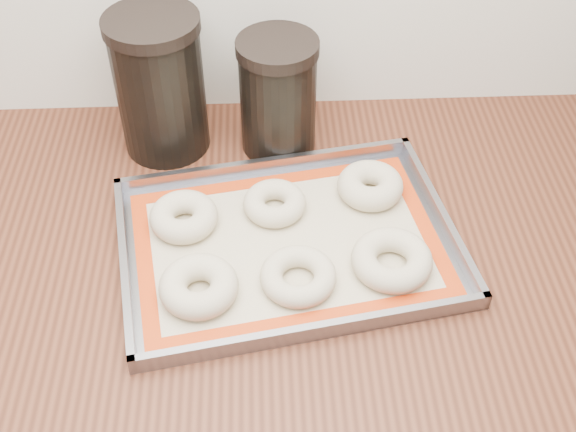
{
  "coord_description": "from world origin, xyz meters",
  "views": [
    {
      "loc": [
        -0.26,
        0.97,
        1.64
      ],
      "look_at": [
        -0.23,
        1.66,
        0.96
      ],
      "focal_mm": 45.0,
      "sensor_mm": 36.0,
      "label": 1
    }
  ],
  "objects_px": {
    "bagel_back_right": "(370,186)",
    "canister_mid": "(278,96)",
    "bagel_front_mid": "(298,276)",
    "bagel_front_left": "(199,286)",
    "bagel_back_left": "(184,217)",
    "bagel_back_mid": "(275,203)",
    "canister_left": "(160,85)",
    "bagel_front_right": "(392,260)",
    "baking_tray": "(288,243)"
  },
  "relations": [
    {
      "from": "bagel_front_left",
      "to": "baking_tray",
      "type": "bearing_deg",
      "value": 35.9
    },
    {
      "from": "bagel_front_mid",
      "to": "canister_mid",
      "type": "relative_size",
      "value": 0.53
    },
    {
      "from": "bagel_back_right",
      "to": "canister_left",
      "type": "distance_m",
      "value": 0.35
    },
    {
      "from": "bagel_front_left",
      "to": "canister_left",
      "type": "distance_m",
      "value": 0.34
    },
    {
      "from": "bagel_front_mid",
      "to": "bagel_back_left",
      "type": "distance_m",
      "value": 0.19
    },
    {
      "from": "bagel_back_mid",
      "to": "bagel_back_right",
      "type": "xyz_separation_m",
      "value": [
        0.14,
        0.03,
        0.0
      ]
    },
    {
      "from": "baking_tray",
      "to": "bagel_back_mid",
      "type": "height_order",
      "value": "bagel_back_mid"
    },
    {
      "from": "bagel_back_left",
      "to": "canister_mid",
      "type": "relative_size",
      "value": 0.51
    },
    {
      "from": "bagel_back_left",
      "to": "canister_mid",
      "type": "bearing_deg",
      "value": 52.48
    },
    {
      "from": "bagel_back_mid",
      "to": "canister_left",
      "type": "height_order",
      "value": "canister_left"
    },
    {
      "from": "baking_tray",
      "to": "bagel_front_mid",
      "type": "relative_size",
      "value": 5.03
    },
    {
      "from": "baking_tray",
      "to": "bagel_front_mid",
      "type": "xyz_separation_m",
      "value": [
        0.01,
        -0.07,
        0.01
      ]
    },
    {
      "from": "baking_tray",
      "to": "canister_mid",
      "type": "relative_size",
      "value": 2.68
    },
    {
      "from": "bagel_back_left",
      "to": "canister_left",
      "type": "xyz_separation_m",
      "value": [
        -0.04,
        0.19,
        0.09
      ]
    },
    {
      "from": "bagel_back_left",
      "to": "canister_mid",
      "type": "distance_m",
      "value": 0.24
    },
    {
      "from": "bagel_back_right",
      "to": "bagel_back_mid",
      "type": "bearing_deg",
      "value": -168.82
    },
    {
      "from": "baking_tray",
      "to": "bagel_front_mid",
      "type": "height_order",
      "value": "bagel_front_mid"
    },
    {
      "from": "bagel_back_left",
      "to": "canister_left",
      "type": "height_order",
      "value": "canister_left"
    },
    {
      "from": "bagel_front_mid",
      "to": "bagel_front_right",
      "type": "distance_m",
      "value": 0.13
    },
    {
      "from": "bagel_back_right",
      "to": "baking_tray",
      "type": "bearing_deg",
      "value": -142.92
    },
    {
      "from": "bagel_front_left",
      "to": "bagel_back_right",
      "type": "distance_m",
      "value": 0.31
    },
    {
      "from": "canister_left",
      "to": "bagel_front_mid",
      "type": "bearing_deg",
      "value": -57.88
    },
    {
      "from": "bagel_back_left",
      "to": "bagel_back_mid",
      "type": "bearing_deg",
      "value": 10.56
    },
    {
      "from": "baking_tray",
      "to": "bagel_back_right",
      "type": "relative_size",
      "value": 5.21
    },
    {
      "from": "bagel_back_mid",
      "to": "bagel_front_left",
      "type": "bearing_deg",
      "value": -123.81
    },
    {
      "from": "bagel_back_left",
      "to": "bagel_front_right",
      "type": "bearing_deg",
      "value": -18.4
    },
    {
      "from": "bagel_back_mid",
      "to": "bagel_back_right",
      "type": "distance_m",
      "value": 0.15
    },
    {
      "from": "canister_left",
      "to": "bagel_front_right",
      "type": "bearing_deg",
      "value": -41.92
    },
    {
      "from": "canister_left",
      "to": "bagel_back_right",
      "type": "bearing_deg",
      "value": -24.55
    },
    {
      "from": "bagel_back_mid",
      "to": "bagel_back_right",
      "type": "height_order",
      "value": "bagel_back_right"
    },
    {
      "from": "baking_tray",
      "to": "bagel_back_mid",
      "type": "bearing_deg",
      "value": 103.79
    },
    {
      "from": "bagel_back_right",
      "to": "canister_mid",
      "type": "height_order",
      "value": "canister_mid"
    },
    {
      "from": "bagel_back_left",
      "to": "bagel_back_right",
      "type": "relative_size",
      "value": 0.99
    },
    {
      "from": "bagel_front_right",
      "to": "bagel_back_left",
      "type": "relative_size",
      "value": 1.12
    },
    {
      "from": "bagel_back_right",
      "to": "canister_mid",
      "type": "relative_size",
      "value": 0.51
    },
    {
      "from": "bagel_back_left",
      "to": "canister_mid",
      "type": "xyz_separation_m",
      "value": [
        0.14,
        0.18,
        0.07
      ]
    },
    {
      "from": "bagel_front_right",
      "to": "bagel_back_left",
      "type": "xyz_separation_m",
      "value": [
        -0.28,
        0.09,
        0.0
      ]
    },
    {
      "from": "bagel_front_mid",
      "to": "bagel_back_right",
      "type": "height_order",
      "value": "bagel_back_right"
    },
    {
      "from": "canister_mid",
      "to": "bagel_front_right",
      "type": "bearing_deg",
      "value": -62.89
    },
    {
      "from": "bagel_front_mid",
      "to": "bagel_back_right",
      "type": "relative_size",
      "value": 1.03
    },
    {
      "from": "bagel_front_left",
      "to": "bagel_back_left",
      "type": "relative_size",
      "value": 1.06
    },
    {
      "from": "bagel_front_mid",
      "to": "canister_left",
      "type": "relative_size",
      "value": 0.45
    },
    {
      "from": "bagel_front_mid",
      "to": "canister_mid",
      "type": "xyz_separation_m",
      "value": [
        -0.02,
        0.3,
        0.08
      ]
    },
    {
      "from": "baking_tray",
      "to": "bagel_front_right",
      "type": "xyz_separation_m",
      "value": [
        0.14,
        -0.05,
        0.01
      ]
    },
    {
      "from": "bagel_front_right",
      "to": "bagel_back_right",
      "type": "bearing_deg",
      "value": 94.15
    },
    {
      "from": "canister_mid",
      "to": "baking_tray",
      "type": "bearing_deg",
      "value": -88.67
    },
    {
      "from": "bagel_front_mid",
      "to": "bagel_front_left",
      "type": "bearing_deg",
      "value": -173.9
    },
    {
      "from": "bagel_back_left",
      "to": "canister_mid",
      "type": "height_order",
      "value": "canister_mid"
    },
    {
      "from": "baking_tray",
      "to": "canister_left",
      "type": "distance_m",
      "value": 0.32
    },
    {
      "from": "bagel_back_mid",
      "to": "bagel_back_right",
      "type": "bearing_deg",
      "value": 11.18
    }
  ]
}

